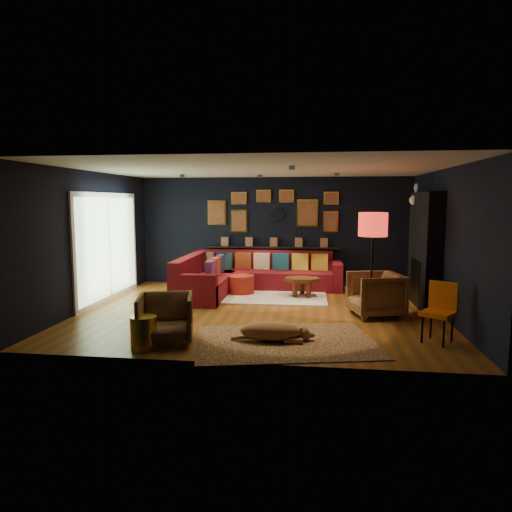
# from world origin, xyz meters

# --- Properties ---
(floor) EXTENTS (6.50, 6.50, 0.00)m
(floor) POSITION_xyz_m (0.00, 0.00, 0.00)
(floor) COLOR #9B581C
(floor) RESTS_ON ground
(room_walls) EXTENTS (6.50, 6.50, 6.50)m
(room_walls) POSITION_xyz_m (0.00, 0.00, 1.59)
(room_walls) COLOR black
(room_walls) RESTS_ON ground
(sectional) EXTENTS (3.41, 2.69, 0.86)m
(sectional) POSITION_xyz_m (-0.61, 1.81, 0.32)
(sectional) COLOR maroon
(sectional) RESTS_ON ground
(ledge) EXTENTS (3.20, 0.12, 0.04)m
(ledge) POSITION_xyz_m (0.00, 2.68, 0.92)
(ledge) COLOR black
(ledge) RESTS_ON room_walls
(gallery_wall) EXTENTS (3.15, 0.04, 1.02)m
(gallery_wall) POSITION_xyz_m (-0.01, 2.72, 1.81)
(gallery_wall) COLOR gold
(gallery_wall) RESTS_ON room_walls
(sunburst_mirror) EXTENTS (0.47, 0.16, 0.47)m
(sunburst_mirror) POSITION_xyz_m (0.10, 2.72, 1.70)
(sunburst_mirror) COLOR silver
(sunburst_mirror) RESTS_ON room_walls
(fireplace) EXTENTS (0.31, 1.60, 2.20)m
(fireplace) POSITION_xyz_m (3.09, 0.90, 1.02)
(fireplace) COLOR black
(fireplace) RESTS_ON ground
(deer_head) EXTENTS (0.50, 0.28, 0.45)m
(deer_head) POSITION_xyz_m (3.14, 1.40, 2.05)
(deer_head) COLOR white
(deer_head) RESTS_ON fireplace
(sliding_door) EXTENTS (0.06, 2.80, 2.20)m
(sliding_door) POSITION_xyz_m (-3.22, 0.60, 1.10)
(sliding_door) COLOR white
(sliding_door) RESTS_ON ground
(ceiling_spots) EXTENTS (3.30, 2.50, 0.06)m
(ceiling_spots) POSITION_xyz_m (-0.00, 0.80, 2.56)
(ceiling_spots) COLOR black
(ceiling_spots) RESTS_ON room_walls
(shag_rug) EXTENTS (2.35, 1.73, 0.03)m
(shag_rug) POSITION_xyz_m (0.08, 1.30, 0.02)
(shag_rug) COLOR white
(shag_rug) RESTS_ON ground
(leopard_rug) EXTENTS (2.89, 2.33, 0.01)m
(leopard_rug) POSITION_xyz_m (0.59, -1.80, 0.01)
(leopard_rug) COLOR tan
(leopard_rug) RESTS_ON ground
(coffee_table) EXTENTS (0.78, 0.59, 0.39)m
(coffee_table) POSITION_xyz_m (0.73, 1.34, 0.34)
(coffee_table) COLOR brown
(coffee_table) RESTS_ON shag_rug
(pouf) EXTENTS (0.59, 0.59, 0.39)m
(pouf) POSITION_xyz_m (-0.61, 1.49, 0.22)
(pouf) COLOR #A4271B
(pouf) RESTS_ON shag_rug
(armchair_left) EXTENTS (0.91, 0.87, 0.78)m
(armchair_left) POSITION_xyz_m (-1.13, -2.05, 0.39)
(armchair_left) COLOR tan
(armchair_left) RESTS_ON ground
(armchair_right) EXTENTS (0.96, 1.00, 0.86)m
(armchair_right) POSITION_xyz_m (2.06, -0.09, 0.43)
(armchair_right) COLOR tan
(armchair_right) RESTS_ON ground
(gold_stool) EXTENTS (0.37, 0.37, 0.46)m
(gold_stool) POSITION_xyz_m (-1.34, -2.35, 0.23)
(gold_stool) COLOR gold
(gold_stool) RESTS_ON ground
(orange_chair) EXTENTS (0.57, 0.57, 0.87)m
(orange_chair) POSITION_xyz_m (2.79, -1.50, 0.51)
(orange_chair) COLOR black
(orange_chair) RESTS_ON ground
(floor_lamp) EXTENTS (0.50, 0.50, 1.84)m
(floor_lamp) POSITION_xyz_m (1.99, -0.05, 1.56)
(floor_lamp) COLOR black
(floor_lamp) RESTS_ON ground
(dog) EXTENTS (1.26, 0.68, 0.39)m
(dog) POSITION_xyz_m (0.37, -1.80, 0.21)
(dog) COLOR #B17142
(dog) RESTS_ON leopard_rug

